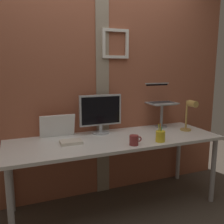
{
  "coord_description": "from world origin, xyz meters",
  "views": [
    {
      "loc": [
        -0.8,
        -2.24,
        1.44
      ],
      "look_at": [
        0.12,
        0.06,
        0.98
      ],
      "focal_mm": 39.76,
      "sensor_mm": 36.0,
      "label": 1
    }
  ],
  "objects_px": {
    "whiteboard_panel": "(57,126)",
    "desk_lamp": "(190,112)",
    "monitor": "(101,112)",
    "coffee_mug": "(134,140)",
    "laptop": "(159,97)",
    "pen_cup": "(160,136)"
  },
  "relations": [
    {
      "from": "whiteboard_panel",
      "to": "desk_lamp",
      "type": "distance_m",
      "value": 1.42
    },
    {
      "from": "monitor",
      "to": "coffee_mug",
      "type": "distance_m",
      "value": 0.55
    },
    {
      "from": "whiteboard_panel",
      "to": "monitor",
      "type": "bearing_deg",
      "value": -4.44
    },
    {
      "from": "laptop",
      "to": "whiteboard_panel",
      "type": "bearing_deg",
      "value": -178.26
    },
    {
      "from": "laptop",
      "to": "whiteboard_panel",
      "type": "height_order",
      "value": "laptop"
    },
    {
      "from": "monitor",
      "to": "whiteboard_panel",
      "type": "bearing_deg",
      "value": 175.56
    },
    {
      "from": "desk_lamp",
      "to": "coffee_mug",
      "type": "bearing_deg",
      "value": -165.24
    },
    {
      "from": "monitor",
      "to": "laptop",
      "type": "bearing_deg",
      "value": 5.39
    },
    {
      "from": "laptop",
      "to": "whiteboard_panel",
      "type": "xyz_separation_m",
      "value": [
        -1.21,
        -0.04,
        -0.23
      ]
    },
    {
      "from": "pen_cup",
      "to": "desk_lamp",
      "type": "bearing_deg",
      "value": 22.23
    },
    {
      "from": "laptop",
      "to": "coffee_mug",
      "type": "distance_m",
      "value": 0.88
    },
    {
      "from": "monitor",
      "to": "desk_lamp",
      "type": "relative_size",
      "value": 1.31
    },
    {
      "from": "monitor",
      "to": "coffee_mug",
      "type": "height_order",
      "value": "monitor"
    },
    {
      "from": "whiteboard_panel",
      "to": "desk_lamp",
      "type": "bearing_deg",
      "value": -13.34
    },
    {
      "from": "monitor",
      "to": "laptop",
      "type": "xyz_separation_m",
      "value": [
        0.76,
        0.07,
        0.11
      ]
    },
    {
      "from": "coffee_mug",
      "to": "laptop",
      "type": "bearing_deg",
      "value": 42.91
    },
    {
      "from": "monitor",
      "to": "whiteboard_panel",
      "type": "relative_size",
      "value": 1.3
    },
    {
      "from": "monitor",
      "to": "whiteboard_panel",
      "type": "height_order",
      "value": "monitor"
    },
    {
      "from": "pen_cup",
      "to": "monitor",
      "type": "bearing_deg",
      "value": 130.76
    },
    {
      "from": "desk_lamp",
      "to": "whiteboard_panel",
      "type": "bearing_deg",
      "value": 166.66
    },
    {
      "from": "monitor",
      "to": "laptop",
      "type": "distance_m",
      "value": 0.77
    },
    {
      "from": "laptop",
      "to": "pen_cup",
      "type": "bearing_deg",
      "value": -120.44
    }
  ]
}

